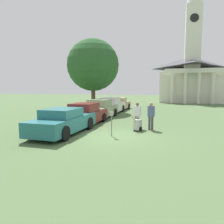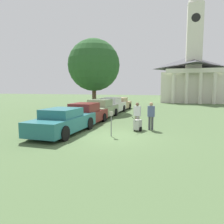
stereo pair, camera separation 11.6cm
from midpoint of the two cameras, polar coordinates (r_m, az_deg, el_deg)
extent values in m
plane|color=#4C663D|center=(11.81, -0.38, -6.35)|extent=(120.00, 120.00, 0.00)
cube|color=#23666B|center=(12.69, -12.26, -2.89)|extent=(2.08, 5.07, 0.76)
cube|color=#23666B|center=(12.43, -12.78, -0.21)|extent=(1.76, 2.16, 0.48)
cylinder|color=black|center=(14.52, -12.47, -2.55)|extent=(0.20, 0.76, 0.76)
cylinder|color=black|center=(13.69, -5.57, -2.97)|extent=(0.20, 0.76, 0.76)
cylinder|color=black|center=(11.96, -19.88, -4.73)|extent=(0.20, 0.76, 0.76)
cylinder|color=black|center=(10.94, -11.93, -5.51)|extent=(0.20, 0.76, 0.76)
cube|color=maroon|center=(15.60, -6.71, -1.19)|extent=(1.94, 4.70, 0.74)
cube|color=maroon|center=(15.36, -7.03, 1.19)|extent=(1.65, 2.00, 0.60)
cylinder|color=black|center=(17.29, -7.45, -1.19)|extent=(0.20, 0.65, 0.64)
cylinder|color=black|center=(16.64, -1.90, -1.44)|extent=(0.20, 0.65, 0.64)
cylinder|color=black|center=(14.75, -12.12, -2.62)|extent=(0.20, 0.65, 0.64)
cylinder|color=black|center=(13.98, -5.78, -3.01)|extent=(0.20, 0.65, 0.64)
cube|color=gray|center=(18.83, -2.71, 0.32)|extent=(1.96, 4.72, 0.81)
cube|color=gray|center=(18.60, -2.92, 2.40)|extent=(1.66, 2.01, 0.59)
cylinder|color=black|center=(20.52, -3.67, 0.12)|extent=(0.20, 0.68, 0.68)
cylinder|color=black|center=(19.96, 1.13, -0.05)|extent=(0.20, 0.68, 0.68)
cylinder|color=black|center=(17.87, -6.99, -0.88)|extent=(0.20, 0.68, 0.68)
cylinder|color=black|center=(17.21, -1.55, -1.11)|extent=(0.20, 0.68, 0.68)
cube|color=silver|center=(22.04, 0.03, 1.27)|extent=(1.92, 5.31, 0.82)
cube|color=silver|center=(21.78, -0.14, 3.02)|extent=(1.62, 2.26, 0.56)
cylinder|color=black|center=(23.87, -0.79, 1.07)|extent=(0.20, 0.71, 0.70)
cylinder|color=black|center=(23.39, 3.24, 0.95)|extent=(0.20, 0.71, 0.70)
cylinder|color=black|center=(20.81, -3.58, 0.25)|extent=(0.20, 0.71, 0.70)
cylinder|color=black|center=(20.26, 1.00, 0.09)|extent=(0.20, 0.71, 0.70)
cube|color=tan|center=(25.19, 2.02, 1.79)|extent=(2.00, 4.96, 0.71)
cube|color=tan|center=(24.96, 1.91, 3.18)|extent=(1.69, 2.11, 0.53)
cylinder|color=black|center=(26.92, 1.00, 1.65)|extent=(0.20, 0.66, 0.66)
cylinder|color=black|center=(26.47, 4.78, 1.55)|extent=(0.20, 0.66, 0.66)
cylinder|color=black|center=(24.02, -1.03, 1.06)|extent=(0.20, 0.66, 0.66)
cylinder|color=black|center=(23.52, 3.18, 0.93)|extent=(0.20, 0.66, 0.66)
cylinder|color=slate|center=(11.72, 0.07, -3.68)|extent=(0.05, 0.05, 1.11)
cube|color=gray|center=(11.62, 0.07, -0.46)|extent=(0.18, 0.09, 0.22)
cylinder|color=gray|center=(14.02, 7.13, -2.68)|extent=(0.14, 0.14, 0.80)
cylinder|color=gray|center=(14.08, 6.49, -2.62)|extent=(0.14, 0.14, 0.80)
cube|color=silver|center=(13.95, 6.85, 0.26)|extent=(0.46, 0.32, 0.63)
sphere|color=brown|center=(13.91, 6.87, 2.01)|extent=(0.22, 0.22, 0.22)
cylinder|color=#3F3F47|center=(13.66, 10.71, -2.93)|extent=(0.14, 0.14, 0.83)
cylinder|color=#3F3F47|center=(13.63, 10.00, -2.93)|extent=(0.14, 0.14, 0.83)
cube|color=#4C597F|center=(13.54, 10.42, 0.17)|extent=(0.46, 0.31, 0.66)
sphere|color=tan|center=(13.50, 10.46, 2.03)|extent=(0.22, 0.22, 0.22)
cube|color=#B2B2AD|center=(13.21, 6.96, -3.32)|extent=(0.48, 0.53, 0.60)
cone|color=#59595B|center=(13.15, 6.98, -1.68)|extent=(0.18, 0.18, 0.16)
cylinder|color=#4C4C4C|center=(12.74, 6.00, -1.85)|extent=(0.22, 0.57, 0.43)
cylinder|color=black|center=(13.35, 6.14, -4.26)|extent=(0.14, 0.28, 0.28)
cylinder|color=black|center=(13.16, 7.76, -4.45)|extent=(0.14, 0.28, 0.28)
cube|color=silver|center=(45.48, 19.63, 6.06)|extent=(10.07, 16.69, 5.05)
pyramid|color=#424247|center=(45.72, 19.87, 12.08)|extent=(10.27, 17.03, 2.27)
cylinder|color=silver|center=(36.43, 15.83, 5.96)|extent=(0.56, 0.56, 4.80)
cylinder|color=silver|center=(36.49, 19.01, 5.85)|extent=(0.56, 0.56, 4.80)
cylinder|color=silver|center=(36.66, 22.17, 5.72)|extent=(0.56, 0.56, 4.80)
cylinder|color=silver|center=(36.95, 25.28, 5.58)|extent=(0.56, 0.56, 4.80)
cube|color=silver|center=(36.65, 20.77, 10.09)|extent=(8.56, 0.70, 0.70)
cube|color=silver|center=(39.41, 20.81, 17.42)|extent=(2.40, 2.40, 10.57)
cylinder|color=black|center=(38.92, 21.17, 22.04)|extent=(1.32, 0.06, 1.32)
cylinder|color=brown|center=(24.02, -4.54, 3.37)|extent=(0.44, 0.44, 2.61)
sphere|color=#285628|center=(24.10, -4.62, 12.12)|extent=(5.56, 5.56, 5.56)
camera|label=1|loc=(0.06, -89.75, 0.03)|focal=35.00mm
camera|label=2|loc=(0.06, 90.25, -0.03)|focal=35.00mm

